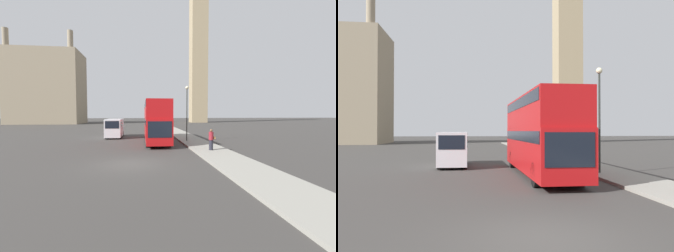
{
  "view_description": "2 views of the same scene",
  "coord_description": "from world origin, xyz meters",
  "views": [
    {
      "loc": [
        0.77,
        -14.26,
        3.18
      ],
      "look_at": [
        3.65,
        10.59,
        1.8
      ],
      "focal_mm": 24.0,
      "sensor_mm": 36.0,
      "label": 1
    },
    {
      "loc": [
        -1.8,
        -7.72,
        2.57
      ],
      "look_at": [
        1.21,
        18.38,
        2.96
      ],
      "focal_mm": 35.0,
      "sensor_mm": 36.0,
      "label": 2
    }
  ],
  "objects": [
    {
      "name": "ground_plane",
      "position": [
        0.0,
        0.0,
        0.0
      ],
      "size": [
        300.0,
        300.0,
        0.0
      ],
      "primitive_type": "plane",
      "color": "#383533"
    },
    {
      "name": "red_double_decker_bus",
      "position": [
        2.31,
        10.94,
        2.52
      ],
      "size": [
        2.44,
        11.53,
        4.51
      ],
      "color": "#B71114",
      "rests_on": "ground_plane"
    },
    {
      "name": "white_van",
      "position": [
        -2.86,
        16.22,
        1.32
      ],
      "size": [
        2.01,
        5.43,
        2.47
      ],
      "color": "silver",
      "rests_on": "ground_plane"
    },
    {
      "name": "street_lamp",
      "position": [
        5.77,
        10.51,
        4.12
      ],
      "size": [
        0.36,
        0.36,
        6.11
      ],
      "color": "#2D332D",
      "rests_on": "sidewalk_strip"
    }
  ]
}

